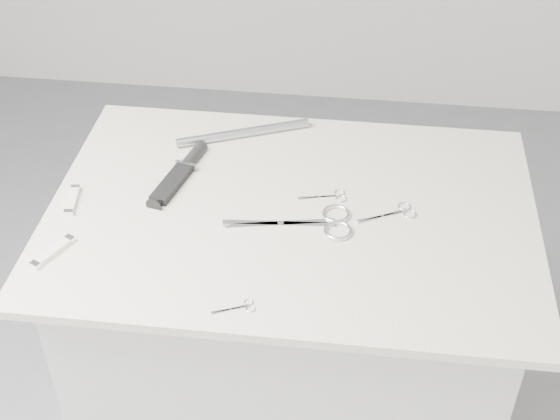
# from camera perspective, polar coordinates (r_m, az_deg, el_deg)

# --- Properties ---
(plinth) EXTENTS (0.90, 0.60, 0.90)m
(plinth) POSITION_cam_1_polar(r_m,az_deg,el_deg) (1.93, 0.73, -10.85)
(plinth) COLOR beige
(plinth) RESTS_ON ground
(display_board) EXTENTS (1.00, 0.70, 0.02)m
(display_board) POSITION_cam_1_polar(r_m,az_deg,el_deg) (1.61, 0.86, -0.23)
(display_board) COLOR beige
(display_board) RESTS_ON plinth
(large_shears) EXTENTS (0.26, 0.11, 0.01)m
(large_shears) POSITION_cam_1_polar(r_m,az_deg,el_deg) (1.56, 2.71, -0.93)
(large_shears) COLOR silver
(large_shears) RESTS_ON display_board
(embroidery_scissors_a) EXTENTS (0.12, 0.08, 0.00)m
(embroidery_scissors_a) POSITION_cam_1_polar(r_m,az_deg,el_deg) (1.61, 8.52, -0.20)
(embroidery_scissors_a) COLOR silver
(embroidery_scissors_a) RESTS_ON display_board
(embroidery_scissors_b) EXTENTS (0.10, 0.05, 0.00)m
(embroidery_scissors_b) POSITION_cam_1_polar(r_m,az_deg,el_deg) (1.64, 3.70, 1.00)
(embroidery_scissors_b) COLOR silver
(embroidery_scissors_b) RESTS_ON display_board
(tiny_scissors) EXTENTS (0.08, 0.05, 0.00)m
(tiny_scissors) POSITION_cam_1_polar(r_m,az_deg,el_deg) (1.40, -3.00, -7.15)
(tiny_scissors) COLOR silver
(tiny_scissors) RESTS_ON display_board
(sheathed_knife) EXTENTS (0.08, 0.22, 0.03)m
(sheathed_knife) POSITION_cam_1_polar(r_m,az_deg,el_deg) (1.71, -7.17, 2.88)
(sheathed_knife) COLOR black
(sheathed_knife) RESTS_ON display_board
(pocket_knife_a) EXTENTS (0.06, 0.10, 0.01)m
(pocket_knife_a) POSITION_cam_1_polar(r_m,az_deg,el_deg) (1.56, -16.28, -2.93)
(pocket_knife_a) COLOR silver
(pocket_knife_a) RESTS_ON display_board
(pocket_knife_b) EXTENTS (0.03, 0.10, 0.01)m
(pocket_knife_b) POSITION_cam_1_polar(r_m,az_deg,el_deg) (1.67, -14.95, 0.72)
(pocket_knife_b) COLOR silver
(pocket_knife_b) RESTS_ON display_board
(metal_rail) EXTENTS (0.30, 0.14, 0.02)m
(metal_rail) POSITION_cam_1_polar(r_m,az_deg,el_deg) (1.81, -2.71, 5.66)
(metal_rail) COLOR #989AA0
(metal_rail) RESTS_ON display_board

